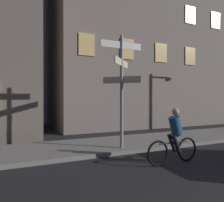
{
  "coord_description": "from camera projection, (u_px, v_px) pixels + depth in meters",
  "views": [
    {
      "loc": [
        -3.69,
        -0.93,
        1.86
      ],
      "look_at": [
        -0.45,
        5.95,
        1.81
      ],
      "focal_mm": 34.85,
      "sensor_mm": 36.0,
      "label": 1
    }
  ],
  "objects": [
    {
      "name": "building_right_block",
      "position": [
        131.0,
        15.0,
        17.23
      ],
      "size": [
        12.44,
        7.52,
        17.17
      ],
      "color": "slate",
      "rests_on": "ground_plane"
    },
    {
      "name": "sidewalk_kerb",
      "position": [
        112.0,
        144.0,
        8.64
      ],
      "size": [
        40.0,
        2.8,
        0.14
      ],
      "primitive_type": "cube",
      "color": "gray",
      "rests_on": "ground_plane"
    },
    {
      "name": "signpost",
      "position": [
        122.0,
        81.0,
        7.7
      ],
      "size": [
        1.59,
        1.06,
        4.0
      ],
      "color": "gray",
      "rests_on": "sidewalk_kerb"
    },
    {
      "name": "cyclist",
      "position": [
        174.0,
        138.0,
        6.32
      ],
      "size": [
        1.82,
        0.33,
        1.61
      ],
      "color": "black",
      "rests_on": "ground_plane"
    }
  ]
}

